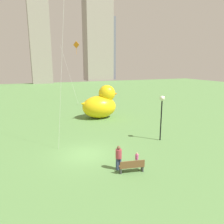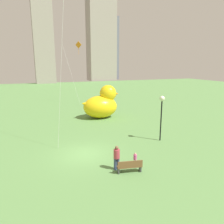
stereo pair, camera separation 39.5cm
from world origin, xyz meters
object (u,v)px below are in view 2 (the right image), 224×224
at_px(person_child, 135,158).
at_px(giant_inflatable_duck, 102,104).
at_px(kite_orange, 78,47).
at_px(park_bench, 130,166).
at_px(person_adult, 117,157).
at_px(lamppost, 162,106).

xyz_separation_m(person_child, giant_inflatable_duck, (2.16, 14.28, 1.33)).
height_order(person_child, kite_orange, kite_orange).
bearing_deg(park_bench, person_adult, 132.26).
bearing_deg(person_child, person_adult, -176.91).
bearing_deg(giant_inflatable_duck, kite_orange, 90.96).
relative_size(person_adult, kite_orange, 0.16).
relative_size(park_bench, person_child, 1.77).
height_order(person_adult, lamppost, lamppost).
xyz_separation_m(person_child, kite_orange, (1.94, 27.15, 9.52)).
bearing_deg(kite_orange, park_bench, -95.62).
relative_size(person_child, giant_inflatable_duck, 0.19).
xyz_separation_m(person_adult, kite_orange, (3.41, 27.23, 9.10)).
relative_size(person_adult, giant_inflatable_duck, 0.33).
distance_m(person_adult, kite_orange, 28.91).
bearing_deg(person_child, park_bench, -134.95).
distance_m(park_bench, kite_orange, 29.68).
bearing_deg(kite_orange, person_child, -94.10).
relative_size(person_child, lamppost, 0.23).
xyz_separation_m(person_adult, person_child, (1.46, 0.08, -0.42)).
xyz_separation_m(park_bench, giant_inflatable_duck, (2.97, 15.08, 1.40)).
relative_size(lamppost, kite_orange, 0.39).
xyz_separation_m(park_bench, lamppost, (5.42, 4.61, 2.92)).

